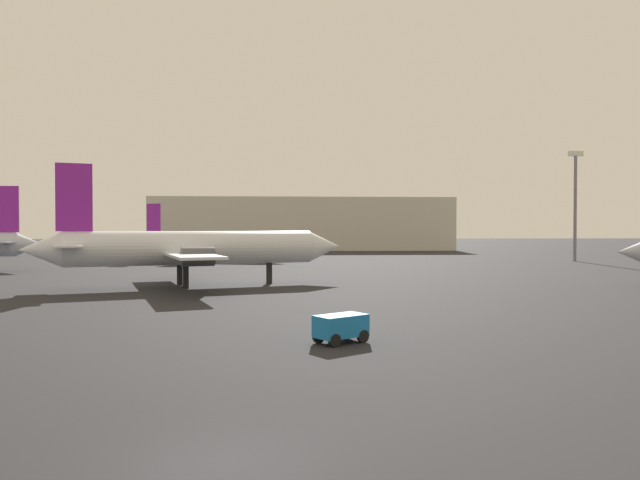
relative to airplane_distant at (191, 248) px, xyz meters
The scene contains 6 objects.
ground_plane 41.84m from the airplane_distant, 80.53° to the right, with size 600.00×600.00×0.00m, color #232326.
airplane_distant is the anchor object (origin of this frame).
airplane_far_right 41.94m from the airplane_distant, 95.09° to the left, with size 26.92×21.09×9.43m.
baggage_cart 29.57m from the airplane_distant, 68.22° to the right, with size 2.72×2.41×1.30m.
light_mast_right 67.67m from the airplane_distant, 34.16° to the left, with size 2.40×0.50×17.84m.
terminal_building 96.03m from the airplane_distant, 81.84° to the left, with size 73.45×21.16×12.91m, color beige.
Camera 1 is at (1.32, -13.01, 5.26)m, focal length 32.92 mm.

